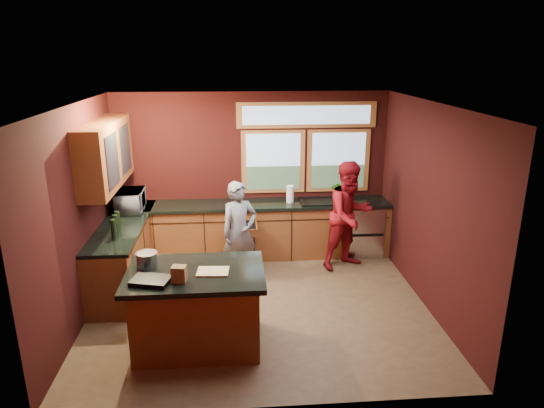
{
  "coord_description": "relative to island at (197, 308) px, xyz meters",
  "views": [
    {
      "loc": [
        -0.3,
        -5.89,
        3.31
      ],
      "look_at": [
        0.2,
        0.4,
        1.31
      ],
      "focal_mm": 32.0,
      "sensor_mm": 36.0,
      "label": 1
    }
  ],
  "objects": [
    {
      "name": "person_red",
      "position": [
        2.25,
        2.02,
        0.38
      ],
      "size": [
        1.03,
        0.95,
        1.72
      ],
      "primitive_type": "imported",
      "rotation": [
        0.0,
        0.0,
        0.44
      ],
      "color": "maroon",
      "rests_on": "floor"
    },
    {
      "name": "paper_towel",
      "position": [
        1.37,
        2.57,
        0.59
      ],
      "size": [
        0.12,
        0.12,
        0.28
      ],
      "primitive_type": "cylinder",
      "color": "white",
      "rests_on": "back_counter"
    },
    {
      "name": "cutting_board",
      "position": [
        0.2,
        -0.05,
        0.48
      ],
      "size": [
        0.37,
        0.27,
        0.02
      ],
      "primitive_type": "cube",
      "rotation": [
        0.0,
        0.0,
        -0.07
      ],
      "color": "tan",
      "rests_on": "island"
    },
    {
      "name": "paper_bag",
      "position": [
        -0.15,
        -0.25,
        0.56
      ],
      "size": [
        0.17,
        0.14,
        0.18
      ],
      "primitive_type": "cube",
      "rotation": [
        0.0,
        0.0,
        -0.14
      ],
      "color": "brown",
      "rests_on": "island"
    },
    {
      "name": "person_grey",
      "position": [
        0.52,
        1.67,
        0.29
      ],
      "size": [
        0.66,
        0.55,
        1.53
      ],
      "primitive_type": "imported",
      "rotation": [
        0.0,
        0.0,
        0.4
      ],
      "color": "slate",
      "rests_on": "floor"
    },
    {
      "name": "island",
      "position": [
        0.0,
        0.0,
        0.0
      ],
      "size": [
        1.55,
        1.05,
        0.95
      ],
      "color": "brown",
      "rests_on": "floor"
    },
    {
      "name": "potted_plant",
      "position": [
        2.2,
        2.62,
        0.62
      ],
      "size": [
        0.3,
        0.26,
        0.34
      ],
      "primitive_type": "imported",
      "color": "#999999",
      "rests_on": "back_counter"
    },
    {
      "name": "black_tray",
      "position": [
        -0.45,
        -0.25,
        0.49
      ],
      "size": [
        0.46,
        0.37,
        0.05
      ],
      "primitive_type": "cube",
      "rotation": [
        0.0,
        0.0,
        -0.26
      ],
      "color": "black",
      "rests_on": "island"
    },
    {
      "name": "room_shell",
      "position": [
        0.17,
        1.19,
        1.32
      ],
      "size": [
        4.52,
        4.02,
        2.71
      ],
      "color": "black",
      "rests_on": "ground"
    },
    {
      "name": "stock_pot",
      "position": [
        -0.55,
        0.15,
        0.56
      ],
      "size": [
        0.24,
        0.24,
        0.18
      ],
      "primitive_type": "cylinder",
      "color": "#A8A8AC",
      "rests_on": "island"
    },
    {
      "name": "microwave",
      "position": [
        -1.15,
        2.31,
        0.61
      ],
      "size": [
        0.42,
        0.6,
        0.33
      ],
      "primitive_type": "imported",
      "rotation": [
        0.0,
        0.0,
        1.61
      ],
      "color": "#999999",
      "rests_on": "left_counter"
    },
    {
      "name": "floor",
      "position": [
        0.77,
        0.87,
        -0.48
      ],
      "size": [
        4.5,
        4.5,
        0.0
      ],
      "primitive_type": "plane",
      "color": "brown",
      "rests_on": "ground"
    },
    {
      "name": "left_counter",
      "position": [
        -1.18,
        1.72,
        -0.01
      ],
      "size": [
        0.64,
        2.3,
        0.93
      ],
      "color": "brown",
      "rests_on": "floor"
    },
    {
      "name": "back_counter",
      "position": [
        0.97,
        2.57,
        -0.01
      ],
      "size": [
        4.5,
        0.64,
        0.93
      ],
      "color": "brown",
      "rests_on": "floor"
    }
  ]
}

